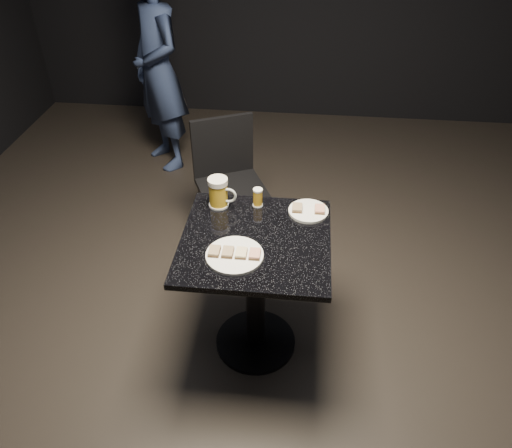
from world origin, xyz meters
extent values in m
plane|color=black|center=(0.00, 0.00, 0.00)|extent=(6.00, 6.00, 0.00)
cylinder|color=white|center=(-0.08, -0.14, 0.76)|extent=(0.26, 0.26, 0.01)
cylinder|color=white|center=(0.24, 0.24, 0.76)|extent=(0.20, 0.20, 0.01)
imported|color=navy|center=(-0.97, 1.92, 0.81)|extent=(0.68, 0.70, 1.62)
cylinder|color=black|center=(0.00, 0.00, 0.01)|extent=(0.44, 0.44, 0.03)
cylinder|color=black|center=(0.00, 0.00, 0.37)|extent=(0.10, 0.10, 0.69)
cube|color=black|center=(0.00, 0.00, 0.73)|extent=(0.70, 0.70, 0.03)
cylinder|color=silver|center=(-0.22, 0.25, 0.76)|extent=(0.10, 0.10, 0.01)
cylinder|color=yellow|center=(-0.22, 0.25, 0.82)|extent=(0.09, 0.09, 0.12)
cylinder|color=silver|center=(-0.22, 0.25, 0.89)|extent=(0.10, 0.10, 0.03)
torus|color=silver|center=(-0.16, 0.23, 0.82)|extent=(0.08, 0.01, 0.08)
cylinder|color=silver|center=(-0.02, 0.27, 0.75)|extent=(0.05, 0.05, 0.01)
cylinder|color=gold|center=(-0.02, 0.27, 0.80)|extent=(0.05, 0.05, 0.08)
cylinder|color=white|center=(-0.02, 0.27, 0.84)|extent=(0.05, 0.05, 0.01)
cube|color=black|center=(-0.24, 0.85, 0.45)|extent=(0.54, 0.54, 0.04)
cylinder|color=black|center=(-0.33, 0.62, 0.21)|extent=(0.03, 0.03, 0.43)
cylinder|color=black|center=(-0.02, 0.76, 0.21)|extent=(0.03, 0.03, 0.43)
cylinder|color=black|center=(-0.47, 0.93, 0.21)|extent=(0.03, 0.03, 0.43)
cylinder|color=black|center=(-0.16, 1.07, 0.21)|extent=(0.03, 0.03, 0.43)
cube|color=black|center=(-0.32, 1.01, 0.67)|extent=(0.38, 0.20, 0.40)
cube|color=#4C3521|center=(-0.17, -0.14, 0.77)|extent=(0.05, 0.07, 0.01)
cube|color=#8C7251|center=(-0.17, -0.14, 0.78)|extent=(0.05, 0.07, 0.01)
cube|color=#4C3521|center=(-0.11, -0.14, 0.77)|extent=(0.05, 0.07, 0.01)
cube|color=#8C7251|center=(-0.11, -0.14, 0.78)|extent=(0.05, 0.07, 0.01)
cube|color=#4C3521|center=(-0.05, -0.14, 0.77)|extent=(0.05, 0.07, 0.01)
cube|color=beige|center=(-0.05, -0.14, 0.78)|extent=(0.05, 0.07, 0.01)
cube|color=#4C3521|center=(0.01, -0.14, 0.77)|extent=(0.05, 0.07, 0.01)
cube|color=tan|center=(0.01, -0.14, 0.78)|extent=(0.05, 0.07, 0.01)
cube|color=#4C3521|center=(0.18, 0.24, 0.77)|extent=(0.05, 0.07, 0.01)
cube|color=#8C7251|center=(0.18, 0.24, 0.78)|extent=(0.05, 0.07, 0.01)
cube|color=#4C3521|center=(0.30, 0.24, 0.77)|extent=(0.05, 0.07, 0.01)
cube|color=tan|center=(0.30, 0.24, 0.78)|extent=(0.05, 0.07, 0.01)
camera|label=1|loc=(0.20, -1.80, 2.22)|focal=35.00mm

